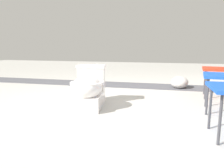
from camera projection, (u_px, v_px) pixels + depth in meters
The scene contains 4 objects.
ground_plane at pixel (86, 102), 2.94m from camera, with size 14.00×14.00×0.00m, color #A8A59E.
gravel_strip at pixel (136, 85), 4.13m from camera, with size 0.56×8.00×0.01m, color #4C4C51.
toilet at pixel (88, 89), 2.69m from camera, with size 0.68×0.46×0.52m.
boulder_near at pixel (180, 82), 3.86m from camera, with size 0.35×0.30×0.21m, color #B7B2AD.
Camera 1 is at (2.69, 1.01, 0.76)m, focal length 35.00 mm.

